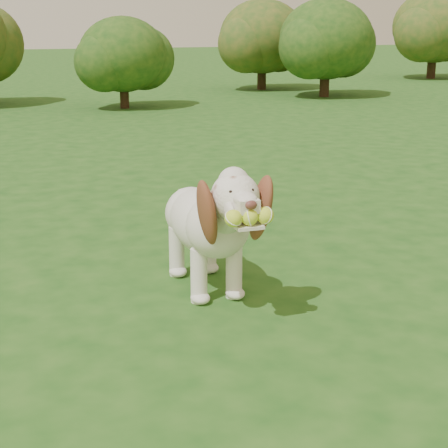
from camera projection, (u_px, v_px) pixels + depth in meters
name	position (u px, v px, depth m)	size (l,w,h in m)	color
ground	(329.00, 291.00, 3.47)	(80.00, 80.00, 0.00)	#184714
dog	(209.00, 220.00, 3.36)	(0.40, 1.08, 0.71)	silver
shrub_f	(262.00, 37.00, 14.27)	(1.78, 1.78, 1.85)	#382314
shrub_d	(326.00, 39.00, 12.75)	(1.74, 1.74, 1.81)	#382314
shrub_h	(435.00, 27.00, 17.29)	(2.12, 2.12, 2.19)	#382314
shrub_c	(123.00, 54.00, 11.00)	(1.41, 1.41, 1.46)	#382314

